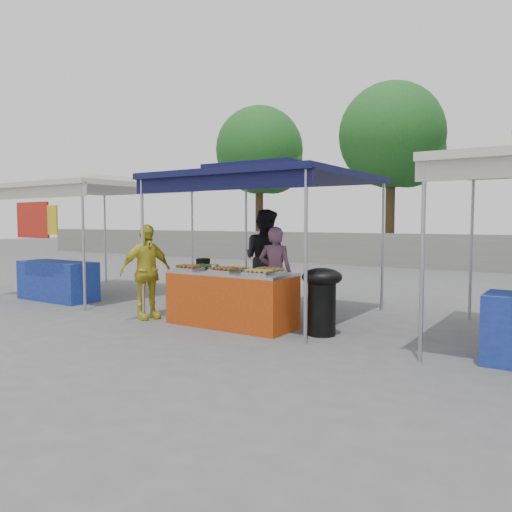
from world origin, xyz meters
The scene contains 22 objects.
ground_plane centered at (0.00, 0.00, 0.00)m, with size 80.00×80.00×0.00m, color #4F4F51.
back_wall centered at (0.00, 11.00, 0.60)m, with size 40.00×0.25×1.20m, color slate.
main_canopy centered at (0.00, 0.97, 2.37)m, with size 3.20×3.20×2.57m.
neighbor_stall_left centered at (-4.50, 0.57, 1.60)m, with size 3.20×3.20×2.57m.
tree_0 centered at (-7.90, 13.20, 4.71)m, with size 4.01×4.01×6.88m.
tree_1 centered at (-1.67, 12.99, 4.78)m, with size 4.07×4.07×6.99m.
vendor_table centered at (0.00, -0.10, 0.43)m, with size 2.00×0.80×0.85m.
food_tray_fl centered at (-0.66, -0.34, 0.88)m, with size 0.42×0.30×0.07m.
food_tray_fm centered at (0.04, -0.34, 0.88)m, with size 0.42×0.30×0.07m.
food_tray_fr centered at (0.67, -0.34, 0.88)m, with size 0.42×0.30×0.07m.
food_tray_bl centered at (-0.60, 0.01, 0.88)m, with size 0.42×0.30×0.07m.
food_tray_bm centered at (0.05, -0.02, 0.88)m, with size 0.42×0.30×0.07m.
food_tray_br centered at (0.65, -0.01, 0.88)m, with size 0.42×0.30×0.07m.
cooking_pot centered at (-0.87, 0.28, 0.92)m, with size 0.24×0.24×0.14m, color black.
skewer_cup centered at (-0.16, -0.33, 0.90)m, with size 0.09×0.09×0.11m, color #A6A5AC.
wok_burner centered at (1.45, 0.10, 0.58)m, with size 0.58×0.58×0.97m.
crate_left centered at (-0.35, 0.52, 0.14)m, with size 0.47×0.33×0.28m, color navy.
crate_right centered at (0.28, 0.69, 0.15)m, with size 0.51×0.36×0.31m, color navy.
crate_stacked centered at (0.28, 0.69, 0.45)m, with size 0.49×0.34×0.29m, color navy.
vendor_woman centered at (0.29, 0.74, 0.77)m, with size 0.56×0.37×1.54m, color #794D6B.
helper_man centered at (-0.48, 1.66, 0.93)m, with size 0.90×0.70×1.85m, color black.
customer_person centered at (-1.52, -0.41, 0.79)m, with size 0.92×0.38×1.58m, color gold.
Camera 1 is at (4.52, -6.30, 1.63)m, focal length 35.00 mm.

